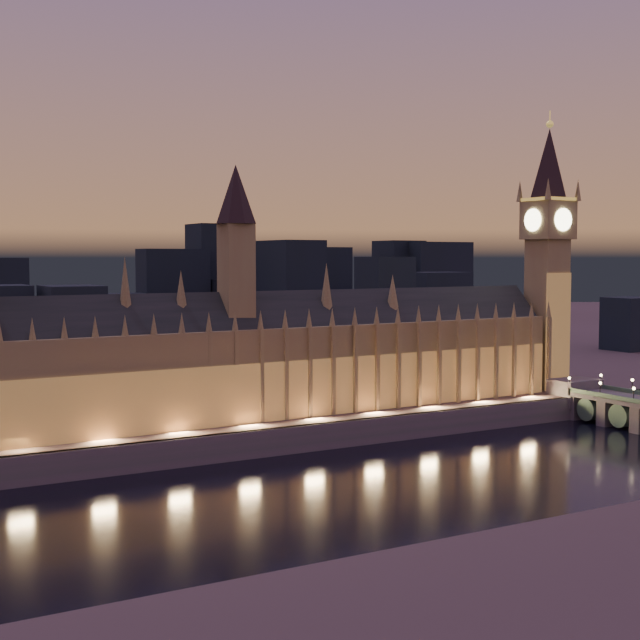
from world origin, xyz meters
TOP-DOWN VIEW (x-y plane):
  - ground_plane at (0.00, 0.00)m, footprint 2000.00×2000.00m
  - north_bank at (0.00, 520.00)m, footprint 2000.00×960.00m
  - embankment_wall at (0.00, 41.00)m, footprint 2000.00×2.50m
  - palace_of_westminster at (-1.52, 61.75)m, footprint 202.00×26.43m
  - elizabeth_tower at (108.00, 61.92)m, footprint 18.00×18.00m
  - city_backdrop at (40.81, 248.09)m, footprint 456.07×215.63m

SIDE VIEW (x-z plane):
  - ground_plane at x=0.00m, z-range 0.00..0.00m
  - north_bank at x=0.00m, z-range 0.00..8.00m
  - embankment_wall at x=0.00m, z-range 0.00..8.00m
  - palace_of_westminster at x=-1.52m, z-range -12.63..65.37m
  - city_backdrop at x=40.81m, z-range -8.57..70.38m
  - elizabeth_tower at x=108.00m, z-range 13.92..118.42m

